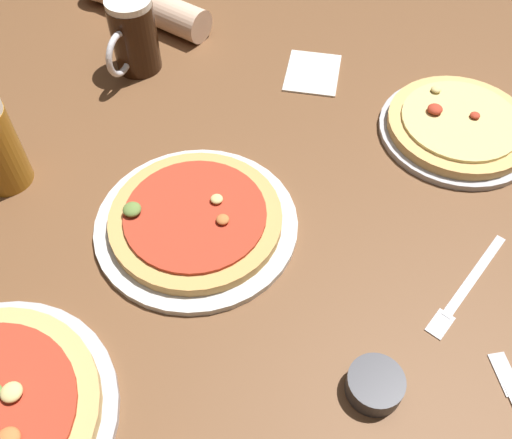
{
  "coord_description": "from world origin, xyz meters",
  "views": [
    {
      "loc": [
        0.0,
        -0.54,
        0.72
      ],
      "look_at": [
        0.0,
        0.0,
        0.02
      ],
      "focal_mm": 39.83,
      "sensor_mm": 36.0,
      "label": 1
    }
  ],
  "objects_px": {
    "pizza_plate_far": "(456,127)",
    "beer_mug_dark": "(131,36)",
    "diner_arm": "(135,1)",
    "ramekin_butter": "(371,385)",
    "pizza_plate_side": "(193,221)",
    "napkin_folded": "(310,72)",
    "fork_left": "(464,286)"
  },
  "relations": [
    {
      "from": "pizza_plate_far",
      "to": "beer_mug_dark",
      "type": "xyz_separation_m",
      "value": [
        -0.6,
        0.19,
        0.06
      ]
    },
    {
      "from": "diner_arm",
      "to": "ramekin_butter",
      "type": "bearing_deg",
      "value": -63.85
    },
    {
      "from": "ramekin_butter",
      "to": "beer_mug_dark",
      "type": "bearing_deg",
      "value": 120.62
    },
    {
      "from": "beer_mug_dark",
      "to": "diner_arm",
      "type": "bearing_deg",
      "value": 97.42
    },
    {
      "from": "pizza_plate_side",
      "to": "napkin_folded",
      "type": "distance_m",
      "value": 0.44
    },
    {
      "from": "beer_mug_dark",
      "to": "fork_left",
      "type": "relative_size",
      "value": 0.82
    },
    {
      "from": "napkin_folded",
      "to": "fork_left",
      "type": "bearing_deg",
      "value": -67.89
    },
    {
      "from": "pizza_plate_side",
      "to": "fork_left",
      "type": "relative_size",
      "value": 1.78
    },
    {
      "from": "napkin_folded",
      "to": "pizza_plate_far",
      "type": "bearing_deg",
      "value": -33.97
    },
    {
      "from": "pizza_plate_far",
      "to": "pizza_plate_side",
      "type": "xyz_separation_m",
      "value": [
        -0.46,
        -0.22,
        -0.0
      ]
    },
    {
      "from": "pizza_plate_far",
      "to": "diner_arm",
      "type": "distance_m",
      "value": 0.73
    },
    {
      "from": "diner_arm",
      "to": "pizza_plate_side",
      "type": "bearing_deg",
      "value": -73.92
    },
    {
      "from": "ramekin_butter",
      "to": "fork_left",
      "type": "relative_size",
      "value": 0.41
    },
    {
      "from": "pizza_plate_far",
      "to": "fork_left",
      "type": "distance_m",
      "value": 0.33
    },
    {
      "from": "pizza_plate_far",
      "to": "beer_mug_dark",
      "type": "bearing_deg",
      "value": 162.8
    },
    {
      "from": "beer_mug_dark",
      "to": "ramekin_butter",
      "type": "relative_size",
      "value": 2.0
    },
    {
      "from": "ramekin_butter",
      "to": "fork_left",
      "type": "bearing_deg",
      "value": 45.08
    },
    {
      "from": "ramekin_butter",
      "to": "napkin_folded",
      "type": "bearing_deg",
      "value": 93.92
    },
    {
      "from": "fork_left",
      "to": "diner_arm",
      "type": "bearing_deg",
      "value": 129.53
    },
    {
      "from": "napkin_folded",
      "to": "diner_arm",
      "type": "xyz_separation_m",
      "value": [
        -0.38,
        0.2,
        0.03
      ]
    },
    {
      "from": "diner_arm",
      "to": "pizza_plate_far",
      "type": "bearing_deg",
      "value": -30.76
    },
    {
      "from": "ramekin_butter",
      "to": "napkin_folded",
      "type": "distance_m",
      "value": 0.65
    },
    {
      "from": "pizza_plate_side",
      "to": "fork_left",
      "type": "distance_m",
      "value": 0.42
    },
    {
      "from": "napkin_folded",
      "to": "diner_arm",
      "type": "bearing_deg",
      "value": 151.53
    },
    {
      "from": "pizza_plate_far",
      "to": "napkin_folded",
      "type": "relative_size",
      "value": 2.15
    },
    {
      "from": "ramekin_butter",
      "to": "napkin_folded",
      "type": "xyz_separation_m",
      "value": [
        -0.04,
        0.65,
        -0.01
      ]
    },
    {
      "from": "fork_left",
      "to": "napkin_folded",
      "type": "bearing_deg",
      "value": 112.11
    },
    {
      "from": "napkin_folded",
      "to": "diner_arm",
      "type": "height_order",
      "value": "diner_arm"
    },
    {
      "from": "pizza_plate_side",
      "to": "ramekin_butter",
      "type": "relative_size",
      "value": 4.33
    },
    {
      "from": "pizza_plate_side",
      "to": "beer_mug_dark",
      "type": "distance_m",
      "value": 0.43
    },
    {
      "from": "pizza_plate_far",
      "to": "pizza_plate_side",
      "type": "distance_m",
      "value": 0.51
    },
    {
      "from": "pizza_plate_side",
      "to": "ramekin_butter",
      "type": "bearing_deg",
      "value": -46.54
    }
  ]
}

